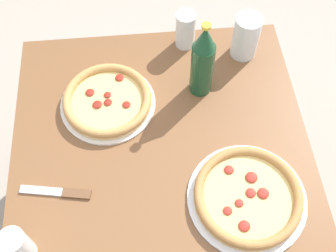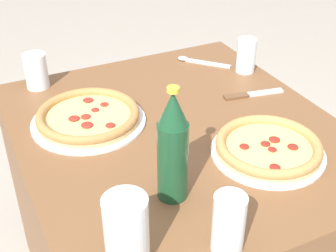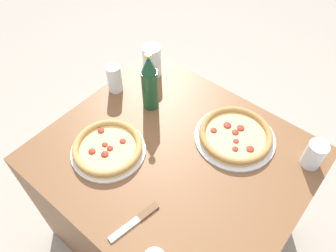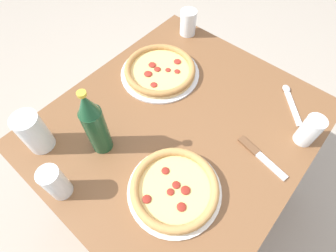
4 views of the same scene
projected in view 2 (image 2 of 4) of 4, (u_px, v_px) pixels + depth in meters
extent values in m
cube|color=brown|center=(177.00, 223.00, 1.46)|extent=(0.96, 0.85, 0.70)
cylinder|color=silver|center=(89.00, 122.00, 1.29)|extent=(0.32, 0.32, 0.01)
cylinder|color=#DBB775|center=(88.00, 118.00, 1.29)|extent=(0.28, 0.28, 0.01)
cylinder|color=#E5C170|center=(88.00, 116.00, 1.29)|extent=(0.25, 0.25, 0.00)
torus|color=#AD7A42|center=(88.00, 114.00, 1.28)|extent=(0.28, 0.28, 0.03)
ellipsoid|color=maroon|center=(86.00, 117.00, 1.27)|extent=(0.03, 0.03, 0.01)
ellipsoid|color=maroon|center=(87.00, 125.00, 1.24)|extent=(0.03, 0.03, 0.01)
ellipsoid|color=maroon|center=(74.00, 118.00, 1.27)|extent=(0.03, 0.03, 0.01)
ellipsoid|color=maroon|center=(95.00, 110.00, 1.31)|extent=(0.02, 0.02, 0.00)
ellipsoid|color=maroon|center=(88.00, 100.00, 1.35)|extent=(0.03, 0.03, 0.01)
ellipsoid|color=maroon|center=(110.00, 125.00, 1.24)|extent=(0.03, 0.03, 0.01)
ellipsoid|color=maroon|center=(104.00, 104.00, 1.33)|extent=(0.02, 0.02, 0.01)
cylinder|color=silver|center=(268.00, 153.00, 1.17)|extent=(0.29, 0.29, 0.01)
cylinder|color=#E5C689|center=(268.00, 149.00, 1.16)|extent=(0.26, 0.26, 0.01)
cylinder|color=#E5C170|center=(268.00, 147.00, 1.16)|extent=(0.23, 0.23, 0.00)
torus|color=tan|center=(269.00, 145.00, 1.16)|extent=(0.26, 0.26, 0.03)
ellipsoid|color=maroon|center=(266.00, 144.00, 1.17)|extent=(0.02, 0.02, 0.01)
ellipsoid|color=maroon|center=(274.00, 139.00, 1.18)|extent=(0.03, 0.03, 0.01)
ellipsoid|color=maroon|center=(293.00, 147.00, 1.15)|extent=(0.03, 0.03, 0.01)
ellipsoid|color=maroon|center=(272.00, 149.00, 1.15)|extent=(0.02, 0.02, 0.00)
ellipsoid|color=maroon|center=(244.00, 146.00, 1.16)|extent=(0.02, 0.02, 0.01)
ellipsoid|color=maroon|center=(275.00, 167.00, 1.08)|extent=(0.03, 0.03, 0.01)
cylinder|color=white|center=(246.00, 55.00, 1.54)|extent=(0.06, 0.06, 0.11)
cylinder|color=maroon|center=(246.00, 60.00, 1.55)|extent=(0.05, 0.05, 0.08)
cylinder|color=white|center=(229.00, 224.00, 0.88)|extent=(0.06, 0.06, 0.13)
cylinder|color=black|center=(228.00, 227.00, 0.88)|extent=(0.05, 0.05, 0.10)
cylinder|color=white|center=(36.00, 71.00, 1.45)|extent=(0.07, 0.07, 0.11)
cylinder|color=#F4A323|center=(37.00, 73.00, 1.45)|extent=(0.06, 0.06, 0.09)
cylinder|color=white|center=(126.00, 231.00, 0.85)|extent=(0.08, 0.08, 0.15)
cylinder|color=#935123|center=(127.00, 237.00, 0.85)|extent=(0.07, 0.07, 0.11)
cylinder|color=#194728|center=(173.00, 161.00, 0.99)|extent=(0.07, 0.07, 0.19)
cone|color=#194728|center=(173.00, 109.00, 0.92)|extent=(0.06, 0.06, 0.08)
cylinder|color=gold|center=(173.00, 89.00, 0.90)|extent=(0.03, 0.03, 0.01)
cube|color=brown|center=(236.00, 96.00, 1.42)|extent=(0.04, 0.08, 0.01)
cube|color=silver|center=(265.00, 92.00, 1.44)|extent=(0.04, 0.12, 0.01)
cube|color=silver|center=(208.00, 63.00, 1.62)|extent=(0.13, 0.12, 0.01)
ellipsoid|color=silver|center=(183.00, 58.00, 1.64)|extent=(0.05, 0.05, 0.01)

